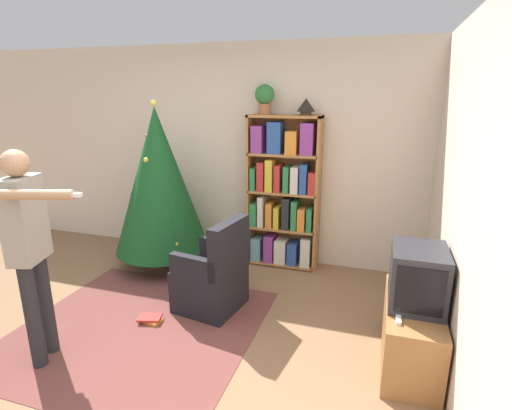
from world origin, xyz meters
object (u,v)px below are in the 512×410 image
(bookshelf, at_px, (284,195))
(television, at_px, (418,277))
(armchair, at_px, (213,278))
(standing_person, at_px, (29,241))
(potted_plant, at_px, (265,97))
(table_lamp, at_px, (306,106))
(christmas_tree, at_px, (159,181))

(bookshelf, height_order, television, bookshelf)
(armchair, relative_size, standing_person, 0.55)
(television, distance_m, potted_plant, 2.55)
(armchair, xyz_separation_m, table_lamp, (0.61, 1.22, 1.58))
(bookshelf, bearing_deg, television, -47.10)
(bookshelf, xyz_separation_m, armchair, (-0.38, -1.21, -0.56))
(bookshelf, relative_size, armchair, 1.95)
(standing_person, bearing_deg, bookshelf, 133.18)
(table_lamp, bearing_deg, potted_plant, 180.00)
(christmas_tree, bearing_deg, table_lamp, 16.64)
(christmas_tree, xyz_separation_m, armchair, (0.98, -0.74, -0.73))
(potted_plant, bearing_deg, standing_person, -115.45)
(bookshelf, height_order, table_lamp, table_lamp)
(bookshelf, distance_m, standing_person, 2.68)
(television, height_order, armchair, television)
(christmas_tree, height_order, potted_plant, potted_plant)
(christmas_tree, distance_m, potted_plant, 1.54)
(armchair, bearing_deg, christmas_tree, -117.78)
(potted_plant, height_order, table_lamp, potted_plant)
(television, relative_size, standing_person, 0.29)
(armchair, bearing_deg, television, 89.92)
(bookshelf, distance_m, table_lamp, 1.04)
(christmas_tree, height_order, standing_person, christmas_tree)
(television, bearing_deg, potted_plant, 137.33)
(armchair, bearing_deg, potted_plant, -177.50)
(table_lamp, bearing_deg, christmas_tree, -163.36)
(bookshelf, bearing_deg, christmas_tree, -161.02)
(television, xyz_separation_m, table_lamp, (-1.16, 1.50, 1.17))
(armchair, bearing_deg, standing_person, -31.87)
(television, xyz_separation_m, potted_plant, (-1.63, 1.50, 1.25))
(potted_plant, xyz_separation_m, table_lamp, (0.47, -0.00, -0.09))
(television, bearing_deg, bookshelf, 132.90)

